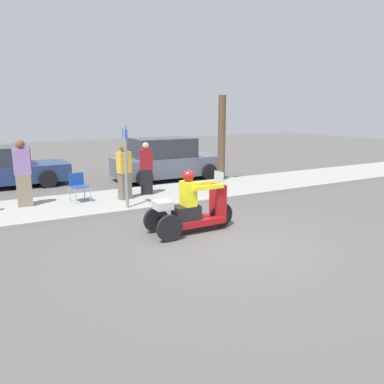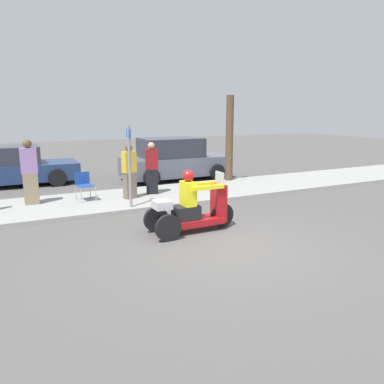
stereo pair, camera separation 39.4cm
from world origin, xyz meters
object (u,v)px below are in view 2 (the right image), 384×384
motorcycle_trike (192,210)px  parked_car_lot_center (5,167)px  street_sign (130,164)px  spectator_end_of_line (152,169)px  spectator_far_back (129,173)px  spectator_by_tree (30,173)px  parked_car_lot_far (174,160)px  folding_chair_set_back (84,183)px  tree_trunk (229,138)px

motorcycle_trike → parked_car_lot_center: parked_car_lot_center is taller
motorcycle_trike → street_sign: 2.59m
motorcycle_trike → spectator_end_of_line: 3.72m
motorcycle_trike → spectator_far_back: 3.41m
spectator_end_of_line → spectator_by_tree: 3.54m
parked_car_lot_far → street_sign: bearing=-127.1°
motorcycle_trike → folding_chair_set_back: (-1.71, 3.76, 0.11)m
spectator_by_tree → parked_car_lot_far: (5.47, 2.47, -0.23)m
spectator_by_tree → tree_trunk: (6.99, 0.77, 0.70)m
spectator_end_of_line → parked_car_lot_far: bearing=54.3°
spectator_end_of_line → street_sign: bearing=-129.8°
folding_chair_set_back → spectator_by_tree: bearing=174.3°
spectator_far_back → street_sign: street_sign is taller
parked_car_lot_far → street_sign: size_ratio=1.94×
folding_chair_set_back → tree_trunk: tree_trunk is taller
tree_trunk → motorcycle_trike: bearing=-129.5°
spectator_far_back → spectator_by_tree: (-2.70, 0.55, 0.09)m
motorcycle_trike → street_sign: street_sign is taller
spectator_end_of_line → tree_trunk: tree_trunk is taller
tree_trunk → street_sign: (-4.57, -2.32, -0.38)m
spectator_by_tree → parked_car_lot_center: bearing=99.3°
parked_car_lot_far → tree_trunk: bearing=-48.3°
spectator_end_of_line → folding_chair_set_back: 2.12m
motorcycle_trike → spectator_far_back: size_ratio=1.29×
spectator_by_tree → tree_trunk: tree_trunk is taller
spectator_far_back → parked_car_lot_far: size_ratio=0.38×
street_sign → motorcycle_trike: bearing=-72.8°
spectator_end_of_line → parked_car_lot_center: (-4.17, 4.13, -0.22)m
spectator_far_back → tree_trunk: 4.55m
street_sign → folding_chair_set_back: bearing=124.9°
spectator_far_back → tree_trunk: bearing=17.0°
street_sign → spectator_end_of_line: bearing=50.2°
spectator_end_of_line → parked_car_lot_center: 5.87m
motorcycle_trike → parked_car_lot_center: 8.68m
folding_chair_set_back → parked_car_lot_center: parked_car_lot_center is taller
spectator_by_tree → tree_trunk: size_ratio=0.58×
motorcycle_trike → parked_car_lot_far: size_ratio=0.50×
spectator_far_back → folding_chair_set_back: (-1.27, 0.40, -0.28)m
street_sign → tree_trunk: bearing=26.9°
spectator_end_of_line → street_sign: size_ratio=0.74×
spectator_by_tree → street_sign: bearing=-32.7°
motorcycle_trike → spectator_end_of_line: (0.39, 3.68, 0.40)m
parked_car_lot_far → folding_chair_set_back: bearing=-147.0°
spectator_end_of_line → street_sign: (-1.11, -1.33, 0.41)m
spectator_end_of_line → parked_car_lot_far: spectator_end_of_line is taller
spectator_by_tree → folding_chair_set_back: 1.49m
folding_chair_set_back → parked_car_lot_far: bearing=33.0°
tree_trunk → street_sign: tree_trunk is taller
motorcycle_trike → parked_car_lot_center: size_ratio=0.43×
motorcycle_trike → folding_chair_set_back: bearing=114.5°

